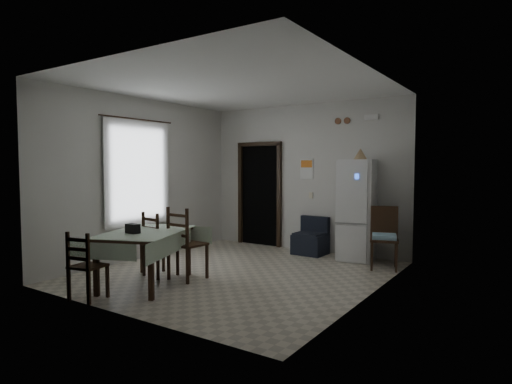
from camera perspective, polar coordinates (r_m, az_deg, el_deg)
The scene contains 25 objects.
ground at distance 6.83m, azimuth -2.36°, elevation -10.74°, with size 4.50×4.50×0.00m, color #B9AE97.
ceiling at distance 6.73m, azimuth -2.42°, elevation 13.94°, with size 4.20×4.50×0.02m, color white, non-canonical shape.
wall_back at distance 8.55m, azimuth 6.50°, elevation 1.94°, with size 4.20×0.02×2.90m, color silver, non-canonical shape.
wall_front at distance 4.98m, azimuth -17.76°, elevation 0.69°, with size 4.20×0.02×2.90m, color silver, non-canonical shape.
wall_left at distance 8.04m, azimuth -14.61°, elevation 1.75°, with size 0.02×4.50×2.90m, color silver, non-canonical shape.
wall_right at distance 5.65m, azimuth 15.12°, elevation 1.05°, with size 0.02×4.50×2.90m, color silver, non-canonical shape.
doorway at distance 9.26m, azimuth 1.26°, elevation -0.34°, with size 1.06×0.52×2.22m.
window_recess at distance 7.94m, azimuth -15.94°, elevation 2.43°, with size 0.10×1.20×1.60m, color silver.
curtain at distance 7.86m, azimuth -15.42°, elevation 2.43°, with size 0.02×1.45×1.85m, color silver.
curtain_rod at distance 7.89m, azimuth -15.48°, elevation 9.34°, with size 0.02×0.02×1.60m, color black.
calendar at distance 8.51m, azimuth 6.77°, elevation 3.07°, with size 0.28×0.02×0.40m, color white.
calendar_image at distance 8.50m, azimuth 6.76°, elevation 3.75°, with size 0.24×0.01×0.14m, color orange.
light_switch at distance 8.49m, azimuth 7.35°, elevation -0.45°, with size 0.08×0.02×0.12m, color beige.
vent_left at distance 8.28m, azimuth 10.88°, elevation 9.26°, with size 0.12×0.12×0.03m, color brown.
vent_right at distance 8.21m, azimuth 12.05°, elevation 9.30°, with size 0.12×0.12×0.03m, color brown.
emergency_light at distance 8.03m, azimuth 15.16°, elevation 9.60°, with size 0.25×0.07×0.09m, color white.
fridge at distance 7.80m, azimuth 13.37°, elevation -2.36°, with size 0.58×0.58×1.79m, color silver, non-canonical shape.
tan_cone at distance 7.72m, azimuth 13.75°, elevation 4.96°, with size 0.24×0.24×0.19m, color tan.
navy_seat at distance 8.23m, azimuth 7.25°, elevation -5.81°, with size 0.58×0.56×0.70m, color black, non-canonical shape.
corner_chair at distance 7.29m, azimuth 16.72°, elevation -5.91°, with size 0.44×0.44×1.01m, color black, non-canonical shape.
dining_table at distance 6.29m, azimuth -14.42°, elevation -8.53°, with size 0.96×1.46×0.76m, color #A8BBA0, non-canonical shape.
black_bag at distance 6.08m, azimuth -16.11°, elevation -4.71°, with size 0.20×0.12×0.13m, color black.
dining_chair_far_left at distance 6.73m, azimuth -12.61°, elevation -6.75°, with size 0.42×0.42×0.98m, color black, non-canonical shape.
dining_chair_far_right at distance 6.45m, azimuth -9.10°, elevation -6.73°, with size 0.46×0.46×1.08m, color black, non-canonical shape.
dining_chair_near_head at distance 5.83m, azimuth -21.50°, elevation -9.07°, with size 0.37×0.37×0.87m, color black, non-canonical shape.
Camera 1 is at (3.88, -5.36, 1.68)m, focal length 30.00 mm.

